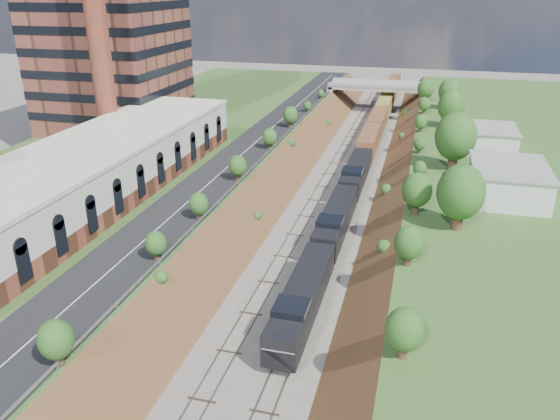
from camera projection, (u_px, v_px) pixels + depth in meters
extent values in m
cube|color=#365C26|center=(143.00, 163.00, 92.23)|extent=(44.00, 180.00, 5.00)
cube|color=brown|center=(268.00, 188.00, 87.95)|extent=(10.00, 180.00, 10.00)
cube|color=brown|center=(407.00, 201.00, 82.71)|extent=(10.00, 180.00, 10.00)
cube|color=gray|center=(319.00, 193.00, 85.92)|extent=(1.58, 180.00, 0.18)
cube|color=gray|center=(352.00, 196.00, 84.68)|extent=(1.58, 180.00, 0.18)
cube|color=black|center=(240.00, 156.00, 87.08)|extent=(8.00, 180.00, 0.10)
cube|color=#99999E|center=(265.00, 155.00, 85.90)|extent=(0.06, 171.00, 0.30)
cube|color=brown|center=(93.00, 190.00, 70.05)|extent=(14.00, 62.00, 2.20)
cube|color=beige|center=(89.00, 166.00, 68.79)|extent=(14.00, 62.00, 4.30)
cube|color=beige|center=(87.00, 147.00, 67.86)|extent=(14.30, 62.30, 0.50)
cube|color=brown|center=(106.00, 5.00, 96.07)|extent=(22.00, 22.00, 44.00)
cylinder|color=brown|center=(96.00, 24.00, 80.68)|extent=(3.20, 3.20, 40.00)
cube|color=gray|center=(332.00, 97.00, 142.11)|extent=(1.50, 8.00, 6.20)
cube|color=gray|center=(422.00, 101.00, 136.63)|extent=(1.50, 8.00, 6.20)
cube|color=gray|center=(377.00, 87.00, 138.17)|extent=(24.00, 8.00, 1.00)
cube|color=gray|center=(376.00, 86.00, 134.30)|extent=(24.00, 0.30, 0.80)
cube|color=gray|center=(379.00, 81.00, 141.43)|extent=(24.00, 0.30, 0.80)
cube|color=silver|center=(508.00, 182.00, 69.90)|extent=(9.00, 12.00, 4.00)
cube|color=silver|center=(489.00, 139.00, 89.70)|extent=(8.00, 10.00, 3.60)
cylinder|color=#473323|center=(457.00, 218.00, 61.02)|extent=(1.30, 1.30, 2.62)
ellipsoid|color=#244C1B|center=(461.00, 192.00, 59.81)|extent=(5.25, 5.25, 6.30)
cylinder|color=#473323|center=(138.00, 277.00, 50.34)|extent=(0.66, 0.66, 1.22)
ellipsoid|color=#244C1B|center=(136.00, 263.00, 49.77)|extent=(2.45, 2.45, 2.94)
cube|color=black|center=(287.00, 353.00, 48.22)|extent=(2.40, 4.00, 0.90)
cube|color=black|center=(303.00, 297.00, 53.02)|extent=(3.08, 18.47, 3.01)
cube|color=black|center=(282.00, 351.00, 46.36)|extent=(2.83, 3.00, 1.80)
cube|color=silver|center=(282.00, 341.00, 45.98)|extent=(2.83, 3.00, 0.15)
cube|color=black|center=(291.00, 309.00, 48.15)|extent=(3.02, 3.10, 0.90)
cube|color=black|center=(336.00, 220.00, 70.37)|extent=(3.08, 18.47, 3.01)
cube|color=black|center=(356.00, 173.00, 87.72)|extent=(3.08, 18.47, 3.01)
cube|color=brown|center=(384.00, 106.00, 133.23)|extent=(3.08, 81.97, 3.69)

